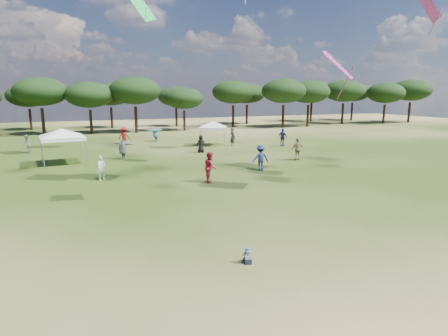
{
  "coord_description": "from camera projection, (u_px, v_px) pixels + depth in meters",
  "views": [
    {
      "loc": [
        -4.81,
        -8.14,
        5.43
      ],
      "look_at": [
        0.88,
        6.0,
        2.35
      ],
      "focal_mm": 30.0,
      "sensor_mm": 36.0,
      "label": 1
    }
  ],
  "objects": [
    {
      "name": "festival_crowd",
      "position": [
        140.0,
        148.0,
        31.46
      ],
      "size": [
        29.18,
        22.07,
        1.92
      ],
      "color": "#225466",
      "rests_on": "ground"
    },
    {
      "name": "tree_line",
      "position": [
        125.0,
        93.0,
        53.14
      ],
      "size": [
        108.78,
        17.63,
        7.77
      ],
      "color": "black",
      "rests_on": "ground"
    },
    {
      "name": "toddler",
      "position": [
        248.0,
        256.0,
        12.07
      ],
      "size": [
        0.38,
        0.42,
        0.53
      ],
      "rotation": [
        0.0,
        0.0,
        -0.25
      ],
      "color": "black",
      "rests_on": "ground"
    },
    {
      "name": "ground",
      "position": [
        276.0,
        294.0,
        10.24
      ],
      "size": [
        140.0,
        140.0,
        0.0
      ],
      "primitive_type": "plane",
      "color": "#334715",
      "rests_on": "ground"
    },
    {
      "name": "tent_left",
      "position": [
        62.0,
        130.0,
        28.27
      ],
      "size": [
        6.22,
        6.22,
        3.05
      ],
      "rotation": [
        0.0,
        0.0,
        0.11
      ],
      "color": "gray",
      "rests_on": "ground"
    },
    {
      "name": "tent_right",
      "position": [
        213.0,
        122.0,
        38.55
      ],
      "size": [
        5.03,
        5.03,
        2.83
      ],
      "rotation": [
        0.0,
        0.0,
        -0.39
      ],
      "color": "gray",
      "rests_on": "ground"
    }
  ]
}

